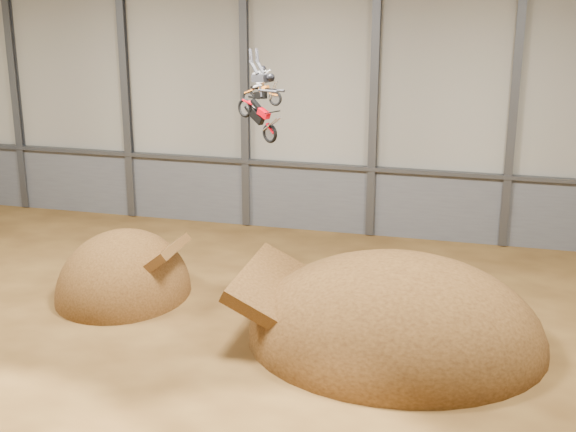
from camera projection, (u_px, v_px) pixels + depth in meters
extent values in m
plane|color=#4D3114|center=(213.00, 356.00, 28.70)|extent=(40.00, 40.00, 0.00)
cube|color=#9F9B8D|center=(309.00, 97.00, 40.48)|extent=(40.00, 0.10, 14.00)
cube|color=slate|center=(308.00, 198.00, 41.95)|extent=(39.80, 0.18, 3.50)
cube|color=#47494F|center=(307.00, 165.00, 41.27)|extent=(39.80, 0.35, 0.20)
cube|color=#47494F|center=(15.00, 86.00, 44.28)|extent=(0.40, 0.36, 13.90)
cube|color=#47494F|center=(126.00, 91.00, 42.68)|extent=(0.40, 0.36, 13.90)
cube|color=#47494F|center=(245.00, 95.00, 41.09)|extent=(0.40, 0.36, 13.90)
cube|color=#47494F|center=(374.00, 101.00, 39.49)|extent=(0.40, 0.36, 13.90)
cube|color=#47494F|center=(514.00, 106.00, 37.90)|extent=(0.40, 0.36, 13.90)
ellipsoid|color=#422710|center=(124.00, 294.00, 34.07)|extent=(5.54, 6.39, 5.54)
ellipsoid|color=#422710|center=(395.00, 341.00, 29.82)|extent=(11.05, 9.77, 6.37)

